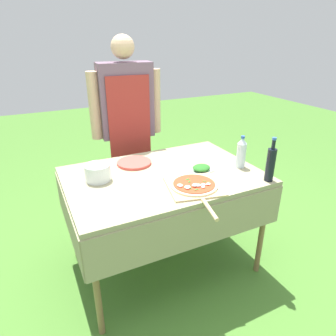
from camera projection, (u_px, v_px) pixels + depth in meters
name	position (u px, v px, depth m)	size (l,w,h in m)	color
ground_plane	(164.00, 262.00, 2.47)	(12.00, 12.00, 0.00)	#477A2D
prep_table	(163.00, 184.00, 2.17)	(1.38, 0.94, 0.80)	gray
person_cook	(127.00, 119.00, 2.71)	(0.64, 0.24, 1.72)	#333D56
pizza_on_peel	(195.00, 186.00, 1.94)	(0.40, 0.59, 0.05)	#D1B27F
oil_bottle	(271.00, 164.00, 2.00)	(0.06, 0.06, 0.31)	black
water_bottle	(241.00, 153.00, 2.21)	(0.07, 0.07, 0.24)	silver
herb_container	(201.00, 168.00, 2.18)	(0.20, 0.19, 0.04)	silver
mixing_tub	(98.00, 172.00, 2.03)	(0.17, 0.17, 0.11)	silver
plate_stack	(134.00, 163.00, 2.30)	(0.26, 0.26, 0.02)	#DB4C42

